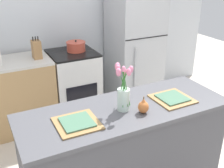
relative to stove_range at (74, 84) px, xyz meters
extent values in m
cube|color=silver|center=(-0.10, 0.40, 0.89)|extent=(5.20, 0.08, 2.70)
cube|color=#4C4C51|center=(-0.10, -1.60, -0.03)|extent=(1.76, 0.62, 0.86)
cube|color=#4C4C51|center=(-0.10, -1.60, 0.42)|extent=(1.80, 0.66, 0.03)
cube|color=silver|center=(0.00, 0.00, -0.01)|extent=(0.60, 0.60, 0.90)
cube|color=black|center=(0.00, 0.00, 0.45)|extent=(0.60, 0.60, 0.02)
cube|color=black|center=(0.00, -0.30, -0.05)|extent=(0.42, 0.01, 0.29)
cube|color=#B7BABC|center=(0.95, 0.00, 0.41)|extent=(0.68, 0.64, 1.73)
cube|color=black|center=(0.95, -0.32, 0.61)|extent=(0.67, 0.01, 0.01)
cylinder|color=#B2B5B7|center=(0.76, -0.34, 0.13)|extent=(0.02, 0.02, 0.75)
cylinder|color=silver|center=(-0.13, -1.61, 0.53)|extent=(0.10, 0.10, 0.18)
cylinder|color=#3D8438|center=(-0.12, -1.61, 0.61)|extent=(0.09, 0.02, 0.24)
ellipsoid|color=pink|center=(-0.08, -1.60, 0.75)|extent=(0.04, 0.04, 0.06)
cylinder|color=#3D8438|center=(-0.12, -1.60, 0.61)|extent=(0.05, 0.06, 0.25)
ellipsoid|color=pink|center=(-0.10, -1.57, 0.76)|extent=(0.04, 0.04, 0.06)
cylinder|color=#3D8438|center=(-0.13, -1.59, 0.63)|extent=(0.03, 0.12, 0.28)
ellipsoid|color=pink|center=(-0.14, -1.53, 0.79)|extent=(0.05, 0.05, 0.07)
cylinder|color=#3D8438|center=(-0.14, -1.60, 0.63)|extent=(0.05, 0.07, 0.29)
ellipsoid|color=pink|center=(-0.16, -1.57, 0.80)|extent=(0.04, 0.04, 0.06)
cylinder|color=#3D8438|center=(-0.15, -1.61, 0.62)|extent=(0.05, 0.01, 0.27)
ellipsoid|color=pink|center=(-0.17, -1.61, 0.78)|extent=(0.04, 0.04, 0.07)
cylinder|color=#3D8438|center=(-0.14, -1.64, 0.65)|extent=(0.03, 0.05, 0.32)
ellipsoid|color=pink|center=(-0.16, -1.66, 0.82)|extent=(0.03, 0.03, 0.05)
cylinder|color=#3D8438|center=(-0.13, -1.63, 0.63)|extent=(0.02, 0.07, 0.28)
ellipsoid|color=pink|center=(-0.12, -1.67, 0.79)|extent=(0.04, 0.04, 0.06)
cylinder|color=#3D8438|center=(-0.11, -1.63, 0.64)|extent=(0.05, 0.06, 0.30)
ellipsoid|color=pink|center=(-0.09, -1.65, 0.80)|extent=(0.04, 0.04, 0.06)
ellipsoid|color=#C66B33|center=(-0.01, -1.73, 0.49)|extent=(0.09, 0.09, 0.10)
cone|color=#C66B33|center=(-0.01, -1.73, 0.55)|extent=(0.05, 0.05, 0.04)
cylinder|color=brown|center=(-0.01, -1.73, 0.58)|extent=(0.01, 0.01, 0.02)
cube|color=olive|center=(-0.55, -1.65, 0.45)|extent=(0.33, 0.33, 0.01)
cube|color=#477056|center=(-0.55, -1.65, 0.46)|extent=(0.23, 0.23, 0.01)
cube|color=olive|center=(0.35, -1.65, 0.45)|extent=(0.33, 0.33, 0.01)
cube|color=#477056|center=(0.35, -1.65, 0.46)|extent=(0.23, 0.23, 0.01)
cylinder|color=#CC4C38|center=(0.07, 0.03, 0.51)|extent=(0.24, 0.24, 0.11)
cylinder|color=#CC4C38|center=(0.07, 0.03, 0.58)|extent=(0.25, 0.25, 0.01)
sphere|color=black|center=(0.07, 0.03, 0.60)|extent=(0.02, 0.02, 0.02)
cube|color=#A37547|center=(-0.46, -0.03, 0.57)|extent=(0.10, 0.14, 0.22)
cylinder|color=black|center=(-0.49, -0.03, 0.70)|extent=(0.01, 0.01, 0.05)
cylinder|color=black|center=(-0.46, -0.03, 0.70)|extent=(0.01, 0.01, 0.05)
cylinder|color=black|center=(-0.43, -0.03, 0.70)|extent=(0.01, 0.01, 0.05)
camera|label=1|loc=(-1.13, -3.38, 1.58)|focal=45.00mm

